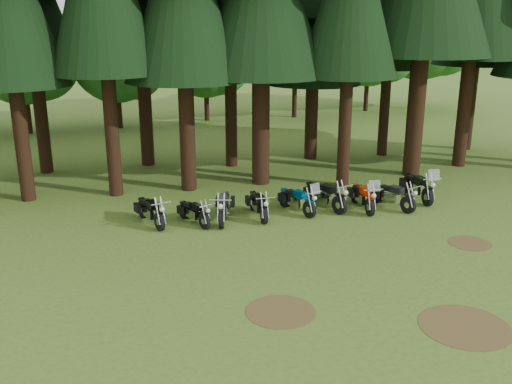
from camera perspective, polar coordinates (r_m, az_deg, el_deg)
The scene contains 19 objects.
ground at distance 17.49m, azimuth 9.65°, elevation -7.29°, with size 120.00×120.00×0.00m, color #405D23.
decid_2 at distance 39.13m, azimuth -22.02°, elevation 12.58°, with size 6.72×6.53×8.40m.
decid_3 at distance 39.48m, azimuth -13.44°, elevation 12.71°, with size 6.12×5.95×7.65m.
decid_4 at distance 41.57m, azimuth -4.65°, elevation 13.10°, with size 5.93×5.76×7.41m.
decid_5 at distance 42.87m, azimuth 4.61°, elevation 15.70°, with size 8.45×8.21×10.56m.
decid_6 at distance 46.84m, azimuth 11.71°, elevation 14.26°, with size 7.06×6.86×8.82m.
decid_7 at distance 49.02m, azimuth 16.80°, elevation 15.20°, with size 8.44×8.20×10.55m.
dirt_patch_0 at distance 14.76m, azimuth 2.48°, elevation -11.83°, with size 1.80×1.80×0.01m, color #4C3D1E.
dirt_patch_1 at distance 20.17m, azimuth 20.58°, elevation -4.81°, with size 1.40×1.40×0.01m, color #4C3D1E.
dirt_patch_2 at distance 14.97m, azimuth 20.15°, elevation -12.51°, with size 2.20×2.20×0.01m, color #4C3D1E.
motorcycle_0 at distance 20.82m, azimuth -10.50°, elevation -1.96°, with size 0.73×2.19×0.91m.
motorcycle_1 at distance 20.64m, azimuth -6.24°, elevation -2.11°, with size 0.83×1.86×0.79m.
motorcycle_2 at distance 20.88m, azimuth -3.25°, elevation -1.56°, with size 0.92×2.28×0.96m.
motorcycle_3 at distance 21.21m, azimuth 0.24°, elevation -1.34°, with size 0.34×2.18×0.89m.
motorcycle_4 at distance 21.76m, azimuth 4.13°, elevation -0.88°, with size 0.91×2.19×1.40m.
motorcycle_5 at distance 22.33m, azimuth 6.88°, elevation -0.39°, with size 0.87×2.36×0.99m.
motorcycle_6 at distance 22.44m, azimuth 10.62°, elevation -0.51°, with size 0.57×2.35×1.47m.
motorcycle_7 at distance 22.84m, azimuth 13.43°, elevation -0.44°, with size 0.91×2.16×0.92m.
motorcycle_8 at distance 24.16m, azimuth 15.85°, elevation 0.47°, with size 0.55×2.51×1.58m.
Camera 1 is at (-7.38, -14.18, 7.10)m, focal length 40.00 mm.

